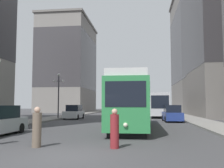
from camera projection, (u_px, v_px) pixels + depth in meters
The scene contains 12 objects.
ground_plane at pixel (64, 157), 9.18m from camera, with size 200.00×200.00×0.00m, color #424244.
sidewalk_left at pixel (82, 114), 49.84m from camera, with size 3.17×120.00×0.15m, color gray.
sidewalk_right at pixel (175, 114), 47.72m from camera, with size 3.17×120.00×0.15m, color gray.
streetcar at pixel (131, 102), 20.49m from camera, with size 2.64×14.14×3.89m.
transit_bus at pixel (159, 104), 38.58m from camera, with size 3.01×11.44×3.45m.
parked_car_left_near at pixel (74, 112), 33.25m from camera, with size 1.90×4.60×1.82m.
parked_car_right_far at pixel (172, 114), 27.95m from camera, with size 1.98×4.62×1.82m.
pedestrian_crossing_near at pixel (37, 128), 11.22m from camera, with size 0.40×0.40×1.78m.
pedestrian_crossing_far at pixel (115, 130), 10.95m from camera, with size 0.38×0.38×1.70m.
lamp_post_left_far at pixel (59, 89), 32.94m from camera, with size 1.41×0.36×5.76m.
building_left_corner at pixel (69, 65), 65.66m from camera, with size 11.60×19.46×23.23m.
building_right_corner at pixel (200, 49), 56.20m from camera, with size 10.62×23.30×27.43m.
Camera 1 is at (2.83, -9.09, 1.88)m, focal length 40.77 mm.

